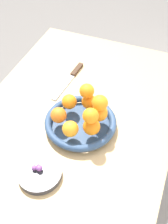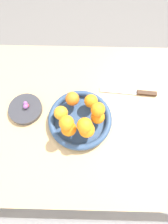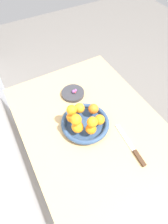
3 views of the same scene
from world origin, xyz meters
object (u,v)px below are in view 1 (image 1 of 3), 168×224
dining_table (76,130)px  orange_8 (87,91)px  orange_6 (91,116)px  candy_ball_1 (39,166)px  candy_ball_3 (39,168)px  orange_2 (89,102)px  candy_ball_2 (34,168)px  knife (71,78)px  orange_7 (100,103)px  orange_4 (59,115)px  candy_ball_0 (38,169)px  candy_dish (40,173)px  orange_1 (99,113)px  orange_3 (69,102)px  fruit_bowl (81,123)px  orange_0 (92,127)px  orange_5 (70,129)px

dining_table → orange_8: size_ratio=20.21×
orange_6 → candy_ball_1: (0.19, -0.11, -0.10)m
candy_ball_1 → candy_ball_3: 0.01m
orange_2 → candy_ball_2: orange_2 is taller
candy_ball_3 → knife: (-0.48, -0.10, -0.03)m
orange_7 → knife: orange_7 is taller
candy_ball_1 → orange_6: bearing=149.4°
orange_4 → orange_7: bearing=111.7°
candy_ball_1 → dining_table: bearing=176.7°
orange_4 → candy_ball_0: size_ratio=4.05×
orange_8 → knife: (-0.17, -0.14, -0.12)m
candy_ball_1 → orange_7: bearing=154.6°
orange_8 → candy_ball_3: 0.32m
candy_dish → orange_2: orange_2 is taller
candy_dish → orange_1: (-0.27, 0.11, 0.06)m
orange_3 → orange_8: size_ratio=1.04×
candy_dish → orange_7: 0.31m
candy_ball_2 → candy_dish: bearing=82.5°
orange_3 → orange_7: size_ratio=1.00×
candy_ball_3 → candy_dish: bearing=21.0°
orange_2 → fruit_bowl: bearing=-5.1°
orange_0 → candy_ball_1: bearing=-30.8°
dining_table → orange_0: 0.20m
orange_7 → candy_ball_0: size_ratio=3.95×
orange_7 → orange_8: (-0.05, -0.07, -0.01)m
orange_8 → candy_dish: bearing=-8.1°
dining_table → candy_ball_1: size_ratio=70.81×
fruit_bowl → orange_4: 0.09m
dining_table → candy_ball_3: bearing=-2.0°
dining_table → orange_0: bearing=48.8°
orange_4 → candy_ball_3: 0.21m
orange_5 → orange_6: orange_6 is taller
orange_0 → orange_1: (-0.07, 0.00, 0.00)m
orange_0 → orange_3: (-0.09, -0.12, -0.00)m
orange_0 → orange_1: 0.07m
orange_7 → candy_ball_2: bearing=-26.3°
orange_0 → orange_5: (0.04, -0.07, -0.00)m
knife → orange_7: bearing=43.4°
orange_3 → orange_5: same height
orange_2 → orange_3: bearing=-68.5°
dining_table → orange_5: size_ratio=19.15×
orange_2 → candy_ball_3: (0.31, -0.05, -0.04)m
fruit_bowl → orange_6: 0.13m
orange_0 → orange_7: (-0.06, 0.01, 0.06)m
orange_7 → orange_1: bearing=-160.9°
orange_0 → knife: 0.35m
fruit_bowl → candy_ball_1: fruit_bowl is taller
orange_6 → candy_dish: bearing=-27.1°
orange_4 → knife: 0.29m
orange_8 → candy_ball_1: bearing=-10.0°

